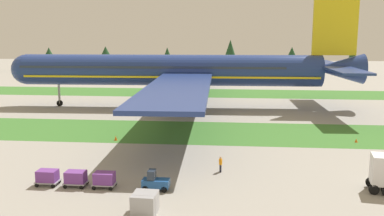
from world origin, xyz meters
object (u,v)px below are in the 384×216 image
at_px(airliner, 184,70).
at_px(taxiway_marker_0, 116,138).
at_px(baggage_tug, 155,182).
at_px(ground_crew_marshaller, 154,200).
at_px(cargo_dolly_third, 48,176).
at_px(cargo_dolly_lead, 104,179).
at_px(uld_container_0, 144,204).
at_px(taxiway_marker_1, 356,140).
at_px(ground_crew_loader, 221,164).
at_px(cargo_dolly_second, 76,177).
at_px(uld_container_1, 146,202).

relative_size(airliner, taxiway_marker_0, 127.35).
xyz_separation_m(baggage_tug, ground_crew_marshaller, (0.75, -4.82, 0.13)).
height_order(baggage_tug, cargo_dolly_third, baggage_tug).
height_order(cargo_dolly_lead, ground_crew_marshaller, ground_crew_marshaller).
xyz_separation_m(uld_container_0, taxiway_marker_0, (-8.92, 23.89, -0.53)).
xyz_separation_m(uld_container_0, taxiway_marker_1, (24.33, 25.90, -0.61)).
bearing_deg(taxiway_marker_0, uld_container_0, -69.53).
relative_size(cargo_dolly_lead, cargo_dolly_third, 1.00).
relative_size(ground_crew_loader, taxiway_marker_0, 2.61).
relative_size(taxiway_marker_0, taxiway_marker_1, 1.33).
distance_m(airliner, cargo_dolly_second, 45.95).
xyz_separation_m(airliner, uld_container_1, (2.38, -50.40, -6.61)).
height_order(cargo_dolly_second, cargo_dolly_third, same).
height_order(baggage_tug, ground_crew_loader, baggage_tug).
bearing_deg(ground_crew_marshaller, baggage_tug, 106.73).
height_order(baggage_tug, taxiway_marker_1, baggage_tug).
bearing_deg(cargo_dolly_second, cargo_dolly_lead, 90.00).
bearing_deg(taxiway_marker_0, baggage_tug, -64.19).
distance_m(uld_container_0, uld_container_1, 0.55).
height_order(cargo_dolly_lead, uld_container_1, uld_container_1).
bearing_deg(ground_crew_loader, uld_container_0, 139.85).
xyz_separation_m(ground_crew_marshaller, uld_container_1, (-0.64, -0.23, -0.07)).
distance_m(cargo_dolly_third, ground_crew_marshaller, 12.65).
bearing_deg(ground_crew_marshaller, cargo_dolly_second, 157.74).
relative_size(cargo_dolly_second, uld_container_1, 1.12).
relative_size(uld_container_0, taxiway_marker_0, 3.00).
xyz_separation_m(cargo_dolly_third, uld_container_1, (10.93, -5.35, -0.05)).
distance_m(cargo_dolly_third, taxiway_marker_1, 40.50).
xyz_separation_m(taxiway_marker_0, taxiway_marker_1, (33.25, 2.00, -0.08)).
relative_size(cargo_dolly_third, taxiway_marker_0, 3.36).
xyz_separation_m(cargo_dolly_second, ground_crew_loader, (14.04, 5.71, 0.03)).
bearing_deg(airliner, uld_container_1, -178.87).
bearing_deg(cargo_dolly_third, taxiway_marker_1, 121.17).
height_order(cargo_dolly_second, taxiway_marker_1, cargo_dolly_second).
xyz_separation_m(cargo_dolly_third, ground_crew_marshaller, (11.57, -5.12, 0.03)).
distance_m(uld_container_1, taxiway_marker_1, 35.11).
xyz_separation_m(baggage_tug, cargo_dolly_lead, (-5.02, 0.14, 0.10)).
distance_m(cargo_dolly_third, uld_container_0, 12.39).
bearing_deg(ground_crew_loader, airliner, -0.48).
bearing_deg(cargo_dolly_lead, ground_crew_marshaller, 50.88).
bearing_deg(taxiway_marker_1, taxiway_marker_0, -176.55).
height_order(ground_crew_loader, taxiway_marker_0, ground_crew_loader).
height_order(airliner, cargo_dolly_lead, airliner).
xyz_separation_m(cargo_dolly_third, taxiway_marker_1, (35.22, 20.00, -0.67)).
relative_size(cargo_dolly_second, ground_crew_marshaller, 1.29).
bearing_deg(cargo_dolly_third, taxiway_marker_0, 175.32).
distance_m(cargo_dolly_lead, ground_crew_marshaller, 7.61).
bearing_deg(uld_container_1, baggage_tug, 91.26).
distance_m(cargo_dolly_lead, cargo_dolly_second, 2.90).
distance_m(baggage_tug, cargo_dolly_third, 10.83).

